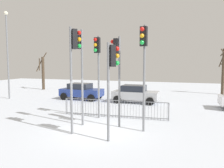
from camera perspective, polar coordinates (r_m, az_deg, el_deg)
ground_plane at (r=11.28m, az=-4.18°, el=-11.82°), size 60.00×60.00×0.00m
traffic_light_mid_left at (r=10.74m, az=7.97°, el=7.40°), size 0.34×0.57×5.10m
traffic_light_rear_right at (r=11.60m, az=1.26°, el=5.76°), size 0.56×0.36×4.66m
traffic_light_foreground_right at (r=9.44m, az=-0.14°, el=3.70°), size 0.46×0.47×4.17m
traffic_light_foreground_left at (r=10.58m, az=-9.63°, el=6.87°), size 0.46×0.47×4.95m
traffic_light_mid_right at (r=12.05m, az=-8.17°, el=7.01°), size 0.57×0.33×5.05m
traffic_light_rear_left at (r=13.37m, az=-3.67°, el=6.44°), size 0.34×0.57×4.90m
pedestrian_guard_railing at (r=13.85m, az=0.60°, el=-6.21°), size 6.50×0.43×1.07m
car_silver_trailing at (r=19.05m, az=5.86°, el=-2.41°), size 3.82×1.96×1.47m
car_blue_far at (r=20.86m, az=-7.76°, el=-1.76°), size 3.83×1.98×1.47m
street_lamp at (r=23.06m, az=-24.88°, el=8.48°), size 0.36×0.36×7.99m
bare_tree_left at (r=29.62m, az=-17.04°, el=2.93°), size 0.93×1.24×4.66m
bare_tree_centre at (r=26.49m, az=26.34°, el=3.40°), size 1.57×1.87×5.21m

